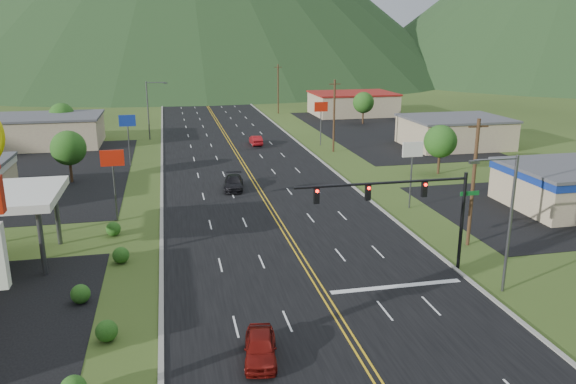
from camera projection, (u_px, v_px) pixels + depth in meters
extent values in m
cylinder|color=black|center=(462.00, 221.00, 38.98)|extent=(0.24, 0.24, 7.00)
cylinder|color=black|center=(383.00, 183.00, 36.92)|extent=(12.00, 0.18, 0.18)
cube|color=#0C591E|center=(470.00, 193.00, 38.52)|extent=(1.40, 0.06, 0.30)
cube|color=black|center=(424.00, 189.00, 37.69)|extent=(0.35, 0.28, 1.05)
sphere|color=#FF0C05|center=(426.00, 185.00, 37.43)|extent=(0.22, 0.22, 0.22)
cube|color=black|center=(368.00, 193.00, 36.88)|extent=(0.35, 0.28, 1.05)
sphere|color=#FF0C05|center=(369.00, 188.00, 36.62)|extent=(0.22, 0.22, 0.22)
cube|color=black|center=(316.00, 196.00, 36.17)|extent=(0.35, 0.28, 1.05)
sphere|color=#FF0C05|center=(317.00, 191.00, 35.91)|extent=(0.22, 0.22, 0.22)
cylinder|color=#59595E|center=(510.00, 225.00, 35.15)|extent=(0.20, 0.20, 9.00)
cylinder|color=#59595E|center=(496.00, 159.00, 33.68)|extent=(2.88, 0.12, 0.12)
cube|color=#59595E|center=(474.00, 162.00, 33.42)|extent=(0.60, 0.25, 0.18)
cylinder|color=#59595E|center=(148.00, 111.00, 86.81)|extent=(0.20, 0.20, 9.00)
cylinder|color=#59595E|center=(156.00, 83.00, 85.93)|extent=(2.88, 0.12, 0.12)
cube|color=#59595E|center=(165.00, 83.00, 86.24)|extent=(0.60, 0.25, 0.18)
cylinder|color=#59595E|center=(41.00, 241.00, 38.18)|extent=(0.36, 0.36, 5.00)
cylinder|color=#59595E|center=(57.00, 214.00, 43.82)|extent=(0.36, 0.36, 5.00)
cube|color=#C1B486|center=(37.00, 132.00, 82.34)|extent=(18.00, 11.00, 4.20)
cube|color=#4C4C51|center=(35.00, 117.00, 81.72)|extent=(18.40, 11.40, 0.30)
cube|color=#C1B486|center=(455.00, 133.00, 82.31)|extent=(14.00, 11.00, 4.00)
cube|color=#4C4C51|center=(456.00, 118.00, 81.72)|extent=(14.40, 11.40, 0.30)
cube|color=#C1B486|center=(353.00, 104.00, 114.38)|extent=(16.00, 12.00, 4.20)
cube|color=maroon|center=(353.00, 93.00, 113.77)|extent=(16.40, 12.40, 0.30)
cylinder|color=#59595E|center=(115.00, 194.00, 49.33)|extent=(0.16, 0.16, 5.00)
cube|color=red|center=(112.00, 158.00, 48.46)|extent=(2.00, 0.18, 1.40)
cylinder|color=#59595E|center=(129.00, 146.00, 70.02)|extent=(0.16, 0.16, 5.00)
cube|color=navy|center=(127.00, 121.00, 69.15)|extent=(2.00, 0.18, 1.40)
cylinder|color=#59595E|center=(411.00, 183.00, 52.93)|extent=(0.16, 0.16, 5.00)
cube|color=white|center=(413.00, 149.00, 52.05)|extent=(2.00, 0.18, 1.40)
cylinder|color=#59595E|center=(321.00, 128.00, 83.02)|extent=(0.16, 0.16, 5.00)
cube|color=red|center=(321.00, 107.00, 82.14)|extent=(2.00, 0.18, 1.40)
cylinder|color=#382314|center=(71.00, 169.00, 62.50)|extent=(0.30, 0.30, 3.00)
sphere|color=#1F4E16|center=(68.00, 148.00, 61.84)|extent=(3.84, 3.84, 3.84)
cylinder|color=#382314|center=(64.00, 131.00, 86.87)|extent=(0.30, 0.30, 3.00)
sphere|color=#1F4E16|center=(62.00, 115.00, 86.22)|extent=(3.84, 3.84, 3.84)
cylinder|color=#382314|center=(439.00, 161.00, 66.31)|extent=(0.30, 0.30, 3.00)
sphere|color=#1F4E16|center=(440.00, 141.00, 65.65)|extent=(3.84, 3.84, 3.84)
cylinder|color=#382314|center=(363.00, 116.00, 102.85)|extent=(0.30, 0.30, 3.00)
sphere|color=#1F4E16|center=(363.00, 103.00, 102.20)|extent=(3.84, 3.84, 3.84)
cylinder|color=#382314|center=(473.00, 184.00, 42.94)|extent=(0.28, 0.28, 10.00)
cube|color=#382314|center=(478.00, 127.00, 41.74)|extent=(1.60, 0.12, 0.12)
cylinder|color=#382314|center=(334.00, 116.00, 77.74)|extent=(0.28, 0.28, 10.00)
cube|color=#382314|center=(335.00, 84.00, 76.53)|extent=(1.60, 0.12, 0.12)
cylinder|color=#382314|center=(278.00, 89.00, 115.35)|extent=(0.28, 0.28, 10.00)
cube|color=#382314|center=(278.00, 67.00, 114.15)|extent=(1.60, 0.12, 0.12)
cylinder|color=#382314|center=(250.00, 75.00, 152.96)|extent=(0.28, 0.28, 10.00)
cube|color=#382314|center=(249.00, 59.00, 151.76)|extent=(1.60, 0.12, 0.12)
imported|color=maroon|center=(260.00, 348.00, 28.51)|extent=(2.21, 4.23, 1.37)
imported|color=black|center=(234.00, 183.00, 59.74)|extent=(2.62, 5.08, 1.41)
imported|color=maroon|center=(256.00, 140.00, 83.59)|extent=(1.53, 4.20, 1.38)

